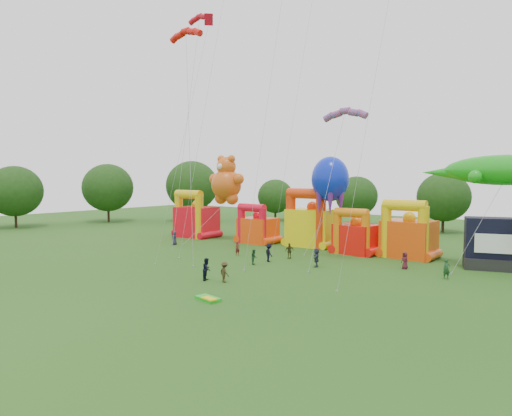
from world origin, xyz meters
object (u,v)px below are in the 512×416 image
Objects in this scene: stage_trailer at (509,245)px; bouncy_castle_2 at (311,224)px; bouncy_castle_0 at (195,219)px; teddy_bear_kite at (219,195)px; gecko_kite at (491,200)px; spectator_4 at (290,251)px; spectator_0 at (174,238)px; octopus_kite at (329,188)px.

bouncy_castle_2 is at bearing 177.27° from stage_trailer.
bouncy_castle_0 reaches higher than stage_trailer.
teddy_bear_kite is 0.85× the size of gecko_kite.
stage_trailer is (22.81, -1.09, -0.40)m from bouncy_castle_2.
bouncy_castle_2 is 22.83m from stage_trailer.
stage_trailer is at bearing 146.70° from spectator_4.
teddy_bear_kite reaches higher than spectator_0.
teddy_bear_kite is 16.17m from octopus_kite.
spectator_4 is (21.12, -6.31, -1.79)m from bouncy_castle_0.
octopus_kite reaches higher than spectator_4.
bouncy_castle_0 is at bearing 171.33° from teddy_bear_kite.
spectator_0 is at bearing -166.38° from stage_trailer.
gecko_kite reaches higher than spectator_0.
stage_trailer is at bearing 2.50° from bouncy_castle_0.
bouncy_castle_2 reaches higher than stage_trailer.
stage_trailer is 38.56m from spectator_0.
bouncy_castle_2 is at bearing -127.90° from spectator_4.
teddy_bear_kite is at bearing -8.67° from bouncy_castle_0.
stage_trailer is 4.99m from gecko_kite.
spectator_4 is (-19.90, -8.10, -1.56)m from stage_trailer.
spectator_4 is (-18.55, -6.17, -5.96)m from gecko_kite.
teddy_bear_kite is (-12.52, -3.75, 3.53)m from bouncy_castle_2.
spectator_4 is at bearing -19.43° from teddy_bear_kite.
spectator_4 is at bearing -161.60° from gecko_kite.
teddy_bear_kite is at bearing -175.69° from stage_trailer.
bouncy_castle_2 is 13.53m from teddy_bear_kite.
bouncy_castle_0 is 0.58× the size of teddy_bear_kite.
octopus_kite is at bearing -25.45° from bouncy_castle_2.
bouncy_castle_0 is at bearing 179.80° from gecko_kite.
bouncy_castle_2 is at bearing 154.55° from octopus_kite.
spectator_0 is at bearing -154.83° from octopus_kite.
teddy_bear_kite reaches higher than octopus_kite.
gecko_kite is 20.43m from spectator_4.
bouncy_castle_2 is at bearing 8.99° from bouncy_castle_0.
bouncy_castle_2 is 0.53× the size of gecko_kite.
teddy_bear_kite is 33.98m from gecko_kite.
stage_trailer is at bearing -2.73° from bouncy_castle_2.
bouncy_castle_0 reaches higher than spectator_0.
spectator_0 is 1.06× the size of spectator_4.
teddy_bear_kite is at bearing -163.32° from bouncy_castle_2.
bouncy_castle_0 is 22.27m from octopus_kite.
spectator_4 is at bearing 10.96° from spectator_0.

